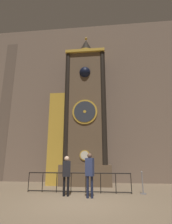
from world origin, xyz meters
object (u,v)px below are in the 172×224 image
object	(u,v)px
visitor_near	(66,172)
visitor_far	(90,170)
clock_tower	(81,116)
stanchion_post	(143,187)

from	to	relation	value
visitor_near	visitor_far	world-z (taller)	visitor_far
clock_tower	stanchion_post	distance (m)	5.67
clock_tower	visitor_near	distance (m)	4.62
visitor_near	stanchion_post	xyz separation A→B (m)	(3.44, 0.82, -0.70)
stanchion_post	visitor_near	bearing A→B (deg)	-166.55
visitor_near	visitor_far	size ratio (longest dim) A/B	0.93
clock_tower	stanchion_post	world-z (taller)	clock_tower
clock_tower	visitor_near	size ratio (longest dim) A/B	6.18
stanchion_post	visitor_far	bearing A→B (deg)	-155.45
clock_tower	visitor_far	xyz separation A→B (m)	(0.82, -3.46, -3.26)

